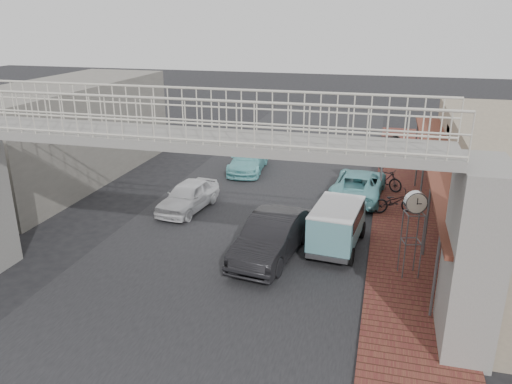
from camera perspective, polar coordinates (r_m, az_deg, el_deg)
The scene contains 14 objects.
ground at distance 18.93m, azimuth -2.73°, elevation -6.35°, with size 120.00×120.00×0.00m, color black.
road_strip at distance 18.92m, azimuth -2.73°, elevation -6.33°, with size 10.00×60.00×0.01m, color black.
sidewalk at distance 20.94m, azimuth 17.15°, elevation -4.46°, with size 3.00×40.00×0.10m, color brown.
footbridge at distance 14.22m, azimuth -7.74°, elevation -1.58°, with size 16.40×2.40×6.34m.
building_far_left at distance 28.09m, azimuth -21.00°, elevation 6.42°, with size 5.00×14.00×5.00m, color gray.
white_hatchback at distance 22.45m, azimuth -7.77°, elevation -0.45°, with size 1.54×3.83×1.31m, color white.
dark_sedan at distance 17.92m, azimuth 1.81°, elevation -5.14°, with size 1.65×4.73×1.56m, color black.
angkot_curb at distance 24.25m, azimuth 11.65°, elevation 0.91°, with size 2.24×4.87×1.35m, color #74C3C9.
angkot_far at distance 27.96m, azimuth -0.87°, elevation 3.72°, with size 1.78×4.39×1.27m, color #7ACFD3.
angkot_van at distance 18.64m, azimuth 9.31°, elevation -3.27°, with size 1.96×3.72×1.76m.
motorcycle_near at distance 22.55m, azimuth 15.56°, elevation -1.04°, with size 0.67×1.93×1.01m, color black.
motorcycle_far at distance 25.36m, azimuth 14.57°, elevation 1.43°, with size 0.52×1.83×1.10m, color black.
street_clock at distance 16.61m, azimuth 17.74°, elevation -1.58°, with size 0.76×0.69×2.94m.
arrow_sign at distance 24.13m, azimuth 16.07°, elevation 5.04°, with size 1.82×1.22×3.01m.
Camera 1 is at (5.20, -16.22, 8.25)m, focal length 35.00 mm.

